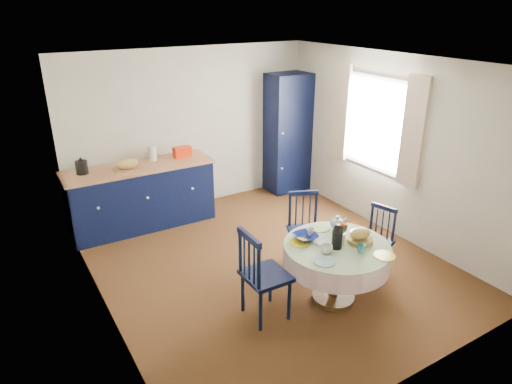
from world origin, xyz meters
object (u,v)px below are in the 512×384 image
(mug_b, at_px, (361,249))
(mug_c, at_px, (343,228))
(chair_right, at_px, (376,240))
(pantry_cabinet, at_px, (288,133))
(chair_left, at_px, (262,275))
(kitchen_counter, at_px, (141,195))
(cobalt_bowl, at_px, (305,237))
(dining_table, at_px, (337,254))
(mug_a, at_px, (327,249))
(chair_far, at_px, (305,229))
(mug_d, at_px, (311,232))

(mug_b, height_order, mug_c, mug_b)
(chair_right, xyz_separation_m, mug_b, (-0.72, -0.46, 0.31))
(pantry_cabinet, height_order, chair_left, pantry_cabinet)
(kitchen_counter, distance_m, cobalt_bowl, 2.82)
(dining_table, xyz_separation_m, mug_a, (-0.21, -0.07, 0.16))
(dining_table, xyz_separation_m, chair_right, (0.81, 0.21, -0.15))
(chair_right, bearing_deg, cobalt_bowl, -108.90)
(mug_a, height_order, mug_b, mug_a)
(chair_right, bearing_deg, chair_left, -103.70)
(kitchen_counter, height_order, cobalt_bowl, kitchen_counter)
(chair_far, bearing_deg, cobalt_bowl, -103.83)
(chair_right, bearing_deg, pantry_cabinet, 151.93)
(pantry_cabinet, xyz_separation_m, chair_right, (-0.62, -2.78, -0.59))
(chair_far, relative_size, chair_right, 1.11)
(pantry_cabinet, distance_m, mug_c, 3.04)
(pantry_cabinet, height_order, mug_c, pantry_cabinet)
(mug_b, relative_size, mug_c, 0.90)
(pantry_cabinet, relative_size, mug_c, 18.50)
(pantry_cabinet, xyz_separation_m, mug_c, (-1.19, -2.79, -0.28))
(pantry_cabinet, distance_m, chair_right, 2.91)
(mug_a, distance_m, mug_c, 0.54)
(pantry_cabinet, distance_m, dining_table, 3.35)
(mug_d, xyz_separation_m, cobalt_bowl, (-0.10, -0.04, -0.01))
(chair_far, xyz_separation_m, mug_a, (-0.41, -0.90, 0.27))
(pantry_cabinet, xyz_separation_m, mug_a, (-1.65, -3.07, -0.27))
(pantry_cabinet, height_order, mug_a, pantry_cabinet)
(mug_a, distance_m, mug_d, 0.40)
(mug_a, bearing_deg, dining_table, 18.17)
(dining_table, xyz_separation_m, mug_c, (0.25, 0.21, 0.16))
(kitchen_counter, relative_size, mug_b, 21.46)
(pantry_cabinet, relative_size, chair_left, 1.98)
(mug_d, bearing_deg, mug_a, -103.32)
(chair_far, xyz_separation_m, mug_c, (0.05, -0.62, 0.27))
(kitchen_counter, relative_size, pantry_cabinet, 1.05)
(mug_d, bearing_deg, mug_b, -69.09)
(dining_table, height_order, mug_c, dining_table)
(chair_right, relative_size, mug_c, 7.66)
(chair_far, height_order, cobalt_bowl, chair_far)
(cobalt_bowl, bearing_deg, mug_d, 22.04)
(kitchen_counter, distance_m, dining_table, 3.15)
(kitchen_counter, xyz_separation_m, cobalt_bowl, (1.00, -2.62, 0.24))
(kitchen_counter, bearing_deg, mug_b, -66.29)
(chair_left, relative_size, chair_right, 1.22)
(chair_right, bearing_deg, chair_far, -150.22)
(kitchen_counter, bearing_deg, mug_c, -60.35)
(pantry_cabinet, height_order, dining_table, pantry_cabinet)
(dining_table, xyz_separation_m, mug_b, (0.10, -0.25, 0.16))
(chair_far, xyz_separation_m, cobalt_bowl, (-0.42, -0.55, 0.26))
(chair_left, bearing_deg, chair_far, -56.76)
(kitchen_counter, height_order, chair_far, kitchen_counter)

